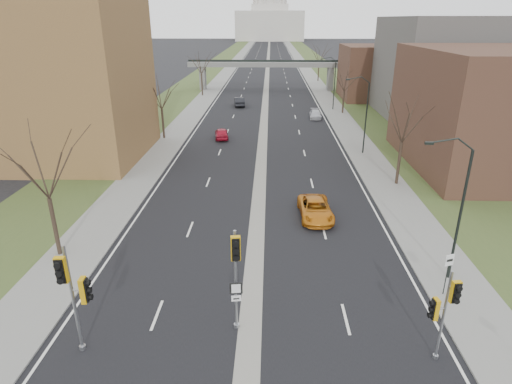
# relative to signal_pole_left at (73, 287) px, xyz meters

# --- Properties ---
(ground) EXTENTS (700.00, 700.00, 0.00)m
(ground) POSITION_rel_signal_pole_left_xyz_m (7.70, 0.80, -3.68)
(ground) COLOR black
(ground) RESTS_ON ground
(road_surface) EXTENTS (20.00, 600.00, 0.01)m
(road_surface) POSITION_rel_signal_pole_left_xyz_m (7.70, 150.80, -3.67)
(road_surface) COLOR black
(road_surface) RESTS_ON ground
(median_strip) EXTENTS (1.20, 600.00, 0.02)m
(median_strip) POSITION_rel_signal_pole_left_xyz_m (7.70, 150.80, -3.68)
(median_strip) COLOR gray
(median_strip) RESTS_ON ground
(sidewalk_right) EXTENTS (4.00, 600.00, 0.12)m
(sidewalk_right) POSITION_rel_signal_pole_left_xyz_m (19.70, 150.80, -3.62)
(sidewalk_right) COLOR gray
(sidewalk_right) RESTS_ON ground
(sidewalk_left) EXTENTS (4.00, 600.00, 0.12)m
(sidewalk_left) POSITION_rel_signal_pole_left_xyz_m (-4.30, 150.80, -3.62)
(sidewalk_left) COLOR gray
(sidewalk_left) RESTS_ON ground
(grass_verge_right) EXTENTS (8.00, 600.00, 0.10)m
(grass_verge_right) POSITION_rel_signal_pole_left_xyz_m (25.70, 150.80, -3.63)
(grass_verge_right) COLOR #33441F
(grass_verge_right) RESTS_ON ground
(grass_verge_left) EXTENTS (8.00, 600.00, 0.10)m
(grass_verge_left) POSITION_rel_signal_pole_left_xyz_m (-10.30, 150.80, -3.63)
(grass_verge_left) COLOR #33441F
(grass_verge_left) RESTS_ON ground
(apartment_building) EXTENTS (25.00, 16.00, 22.00)m
(apartment_building) POSITION_rel_signal_pole_left_xyz_m (-18.30, 30.80, 7.32)
(apartment_building) COLOR olive
(apartment_building) RESTS_ON ground
(commercial_block_near) EXTENTS (16.00, 20.00, 12.00)m
(commercial_block_near) POSITION_rel_signal_pole_left_xyz_m (31.70, 28.80, 2.32)
(commercial_block_near) COLOR #4E3424
(commercial_block_near) RESTS_ON ground
(commercial_block_mid) EXTENTS (18.00, 22.00, 15.00)m
(commercial_block_mid) POSITION_rel_signal_pole_left_xyz_m (35.70, 52.80, 3.82)
(commercial_block_mid) COLOR #55514D
(commercial_block_mid) RESTS_ON ground
(commercial_block_far) EXTENTS (14.00, 14.00, 10.00)m
(commercial_block_far) POSITION_rel_signal_pole_left_xyz_m (29.70, 70.80, 1.32)
(commercial_block_far) COLOR #4E3424
(commercial_block_far) RESTS_ON ground
(pedestrian_bridge) EXTENTS (34.00, 3.00, 6.45)m
(pedestrian_bridge) POSITION_rel_signal_pole_left_xyz_m (7.70, 80.80, 1.17)
(pedestrian_bridge) COLOR slate
(pedestrian_bridge) RESTS_ON ground
(capitol) EXTENTS (48.00, 42.00, 55.75)m
(capitol) POSITION_rel_signal_pole_left_xyz_m (7.70, 320.80, 14.92)
(capitol) COLOR beige
(capitol) RESTS_ON ground
(streetlight_near) EXTENTS (2.61, 0.20, 8.70)m
(streetlight_near) POSITION_rel_signal_pole_left_xyz_m (18.69, 6.80, 3.28)
(streetlight_near) COLOR black
(streetlight_near) RESTS_ON sidewalk_right
(streetlight_mid) EXTENTS (2.61, 0.20, 8.70)m
(streetlight_mid) POSITION_rel_signal_pole_left_xyz_m (18.69, 32.80, 3.28)
(streetlight_mid) COLOR black
(streetlight_mid) RESTS_ON sidewalk_right
(streetlight_far) EXTENTS (2.61, 0.20, 8.70)m
(streetlight_far) POSITION_rel_signal_pole_left_xyz_m (18.69, 58.80, 3.28)
(streetlight_far) COLOR black
(streetlight_far) RESTS_ON sidewalk_right
(tree_left_a) EXTENTS (7.20, 7.20, 9.40)m
(tree_left_a) POSITION_rel_signal_pole_left_xyz_m (-5.30, 8.80, 2.96)
(tree_left_a) COLOR #382B21
(tree_left_a) RESTS_ON sidewalk_left
(tree_left_b) EXTENTS (6.75, 6.75, 8.81)m
(tree_left_b) POSITION_rel_signal_pole_left_xyz_m (-5.30, 38.80, 2.55)
(tree_left_b) COLOR #382B21
(tree_left_b) RESTS_ON sidewalk_left
(tree_left_c) EXTENTS (7.65, 7.65, 9.99)m
(tree_left_c) POSITION_rel_signal_pole_left_xyz_m (-5.30, 72.80, 3.37)
(tree_left_c) COLOR #382B21
(tree_left_c) RESTS_ON sidewalk_left
(tree_right_a) EXTENTS (7.20, 7.20, 9.40)m
(tree_right_a) POSITION_rel_signal_pole_left_xyz_m (20.70, 22.80, 2.96)
(tree_right_a) COLOR #382B21
(tree_right_a) RESTS_ON sidewalk_right
(tree_right_b) EXTENTS (6.30, 6.30, 8.22)m
(tree_right_b) POSITION_rel_signal_pole_left_xyz_m (20.70, 55.80, 2.14)
(tree_right_b) COLOR #382B21
(tree_right_b) RESTS_ON sidewalk_right
(tree_right_c) EXTENTS (7.65, 7.65, 9.99)m
(tree_right_c) POSITION_rel_signal_pole_left_xyz_m (20.70, 95.80, 3.37)
(tree_right_c) COLOR #382B21
(tree_right_c) RESTS_ON sidewalk_right
(signal_pole_left) EXTENTS (0.98, 1.03, 5.62)m
(signal_pole_left) POSITION_rel_signal_pole_left_xyz_m (0.00, 0.00, 0.00)
(signal_pole_left) COLOR gray
(signal_pole_left) RESTS_ON ground
(signal_pole_median) EXTENTS (0.65, 0.92, 5.55)m
(signal_pole_median) POSITION_rel_signal_pole_left_xyz_m (7.06, 1.68, 0.19)
(signal_pole_median) COLOR gray
(signal_pole_median) RESTS_ON ground
(signal_pole_right) EXTENTS (0.93, 0.80, 4.71)m
(signal_pole_right) POSITION_rel_signal_pole_left_xyz_m (16.27, -0.04, -0.60)
(signal_pole_right) COLOR gray
(signal_pole_right) RESTS_ON ground
(speed_limit_sign) EXTENTS (0.53, 0.22, 2.57)m
(speed_limit_sign) POSITION_rel_signal_pole_left_xyz_m (18.57, 5.09, -1.79)
(speed_limit_sign) COLOR black
(speed_limit_sign) RESTS_ON sidewalk_right
(car_left_near) EXTENTS (2.20, 4.33, 1.41)m
(car_left_near) POSITION_rel_signal_pole_left_xyz_m (2.28, 39.08, -2.97)
(car_left_near) COLOR #AB1329
(car_left_near) RESTS_ON ground
(car_left_far) EXTENTS (2.33, 5.00, 1.59)m
(car_left_far) POSITION_rel_signal_pole_left_xyz_m (3.05, 61.83, -2.88)
(car_left_far) COLOR black
(car_left_far) RESTS_ON ground
(car_right_near) EXTENTS (2.67, 5.38, 1.47)m
(car_right_near) POSITION_rel_signal_pole_left_xyz_m (12.28, 15.22, -2.94)
(car_right_near) COLOR #C36F14
(car_right_near) RESTS_ON ground
(car_right_mid) EXTENTS (2.04, 4.49, 1.28)m
(car_right_mid) POSITION_rel_signal_pole_left_xyz_m (15.82, 52.00, -3.04)
(car_right_mid) COLOR #BABBC2
(car_right_mid) RESTS_ON ground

